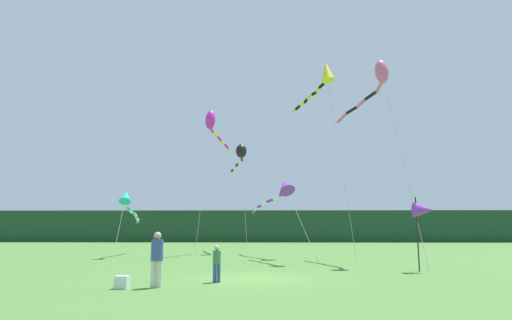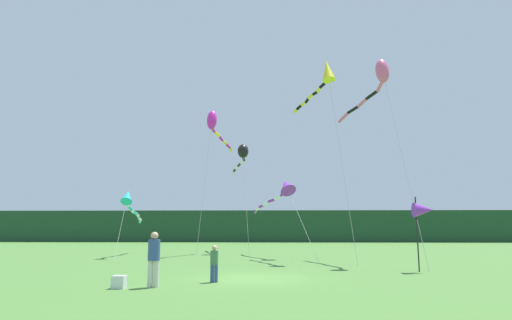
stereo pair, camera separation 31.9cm
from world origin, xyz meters
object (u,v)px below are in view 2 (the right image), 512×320
(kite_yellow, at_px, (325,75))
(kite_magenta, at_px, (214,124))
(person_adult, at_px, (154,256))
(person_child, at_px, (214,262))
(banner_flag_pole, at_px, (423,211))
(kite_black, at_px, (242,154))
(kite_purple, at_px, (283,189))
(kite_rainbow, at_px, (377,79))
(cooler_box, at_px, (119,282))
(kite_cyan, at_px, (130,201))

(kite_yellow, relative_size, kite_magenta, 1.17)
(person_adult, relative_size, kite_yellow, 0.15)
(kite_magenta, bearing_deg, kite_yellow, -34.26)
(person_child, relative_size, kite_magenta, 0.12)
(banner_flag_pole, bearing_deg, kite_black, 122.68)
(person_child, height_order, kite_purple, kite_purple)
(kite_rainbow, xyz_separation_m, kite_yellow, (-2.86, 1.93, 0.96))
(cooler_box, distance_m, kite_yellow, 18.79)
(kite_black, relative_size, kite_rainbow, 0.75)
(person_child, height_order, kite_yellow, kite_yellow)
(cooler_box, bearing_deg, banner_flag_pole, 25.93)
(person_adult, distance_m, person_child, 2.40)
(kite_purple, distance_m, kite_rainbow, 9.48)
(kite_cyan, bearing_deg, person_child, -60.34)
(banner_flag_pole, relative_size, kite_cyan, 0.38)
(banner_flag_pole, bearing_deg, kite_magenta, 134.59)
(kite_black, bearing_deg, kite_rainbow, -50.04)
(kite_rainbow, relative_size, kite_yellow, 0.93)
(person_adult, relative_size, banner_flag_pole, 0.54)
(kite_cyan, bearing_deg, banner_flag_pole, -29.35)
(kite_black, xyz_separation_m, kite_rainbow, (8.74, -10.43, 2.70))
(banner_flag_pole, bearing_deg, kite_rainbow, 99.62)
(banner_flag_pole, relative_size, kite_rainbow, 0.29)
(person_adult, height_order, kite_magenta, kite_magenta)
(cooler_box, relative_size, kite_black, 0.05)
(kite_purple, bearing_deg, kite_black, 118.74)
(kite_black, xyz_separation_m, kite_magenta, (-1.97, -3.16, 1.80))
(kite_yellow, bearing_deg, kite_magenta, 145.74)
(cooler_box, bearing_deg, kite_magenta, 87.73)
(banner_flag_pole, xyz_separation_m, kite_yellow, (-3.60, 6.27, 8.91))
(person_child, bearing_deg, kite_black, 90.83)
(kite_magenta, bearing_deg, kite_rainbow, -34.17)
(cooler_box, bearing_deg, kite_black, 82.65)
(person_child, distance_m, kite_purple, 13.97)
(person_adult, distance_m, kite_black, 21.63)
(kite_rainbow, bearing_deg, kite_magenta, 145.83)
(kite_magenta, bearing_deg, banner_flag_pole, -45.41)
(person_adult, distance_m, kite_cyan, 16.56)
(person_adult, relative_size, kite_rainbow, 0.16)
(kite_magenta, bearing_deg, person_child, -81.90)
(kite_rainbow, bearing_deg, person_adult, -136.05)
(kite_cyan, bearing_deg, kite_black, 34.56)
(kite_black, distance_m, kite_magenta, 4.13)
(kite_rainbow, relative_size, kite_cyan, 1.32)
(kite_purple, bearing_deg, banner_flag_pole, -54.93)
(kite_black, height_order, kite_yellow, kite_yellow)
(kite_yellow, bearing_deg, kite_rainbow, -33.94)
(kite_black, height_order, kite_cyan, kite_black)
(cooler_box, xyz_separation_m, banner_flag_pole, (12.14, 5.90, 2.57))
(person_child, relative_size, cooler_box, 3.21)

